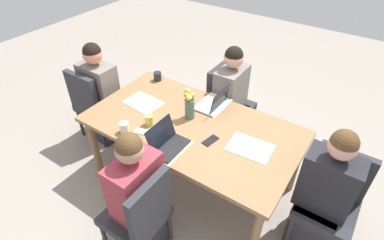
% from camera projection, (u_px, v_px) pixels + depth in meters
% --- Properties ---
extents(ground_plane, '(10.00, 10.00, 0.00)m').
position_uv_depth(ground_plane, '(192.00, 179.00, 3.24)').
color(ground_plane, gray).
extents(dining_table, '(1.94, 1.06, 0.73)m').
position_uv_depth(dining_table, '(192.00, 130.00, 2.83)').
color(dining_table, olive).
rests_on(dining_table, ground_plane).
extents(chair_head_left_left_near, '(0.44, 0.44, 0.90)m').
position_uv_depth(chair_head_left_left_near, '(94.00, 102.00, 3.48)').
color(chair_head_left_left_near, '#2D2D33').
rests_on(chair_head_left_left_near, ground_plane).
extents(person_head_left_left_near, '(0.40, 0.36, 1.19)m').
position_uv_depth(person_head_left_left_near, '(102.00, 98.00, 3.49)').
color(person_head_left_left_near, '#2D2D33').
rests_on(person_head_left_left_near, ground_plane).
extents(chair_near_left_mid, '(0.44, 0.44, 0.90)m').
position_uv_depth(chair_near_left_mid, '(141.00, 213.00, 2.32)').
color(chair_near_left_mid, '#2D2D33').
rests_on(chair_near_left_mid, ground_plane).
extents(person_near_left_mid, '(0.36, 0.40, 1.19)m').
position_uv_depth(person_near_left_mid, '(138.00, 201.00, 2.37)').
color(person_near_left_mid, '#2D2D33').
rests_on(person_near_left_mid, ground_plane).
extents(chair_head_right_left_far, '(0.44, 0.44, 0.90)m').
position_uv_depth(chair_head_right_left_far, '(332.00, 197.00, 2.44)').
color(chair_head_right_left_far, '#2D2D33').
rests_on(chair_head_right_left_far, ground_plane).
extents(person_head_right_left_far, '(0.40, 0.36, 1.19)m').
position_uv_depth(person_head_right_left_far, '(322.00, 197.00, 2.40)').
color(person_head_right_left_far, '#2D2D33').
rests_on(person_head_right_left_far, ground_plane).
extents(chair_far_right_near, '(0.44, 0.44, 0.90)m').
position_uv_depth(chair_far_right_near, '(226.00, 100.00, 3.51)').
color(chair_far_right_near, '#2D2D33').
rests_on(chair_far_right_near, ground_plane).
extents(person_far_right_near, '(0.36, 0.40, 1.19)m').
position_uv_depth(person_far_right_near, '(230.00, 103.00, 3.42)').
color(person_far_right_near, '#2D2D33').
rests_on(person_far_right_near, ground_plane).
extents(flower_vase, '(0.11, 0.10, 0.30)m').
position_uv_depth(flower_vase, '(189.00, 104.00, 2.78)').
color(flower_vase, '#4C6B60').
rests_on(flower_vase, dining_table).
extents(placemat_head_left_left_near, '(0.38, 0.29, 0.00)m').
position_uv_depth(placemat_head_left_left_near, '(143.00, 103.00, 3.06)').
color(placemat_head_left_left_near, beige).
rests_on(placemat_head_left_left_near, dining_table).
extents(placemat_near_left_mid, '(0.26, 0.36, 0.00)m').
position_uv_depth(placemat_near_left_mid, '(169.00, 148.00, 2.53)').
color(placemat_near_left_mid, beige).
rests_on(placemat_near_left_mid, dining_table).
extents(placemat_head_right_left_far, '(0.38, 0.28, 0.00)m').
position_uv_depth(placemat_head_right_left_far, '(250.00, 147.00, 2.54)').
color(placemat_head_right_left_far, beige).
rests_on(placemat_head_right_left_far, dining_table).
extents(placemat_far_right_near, '(0.26, 0.36, 0.00)m').
position_uv_depth(placemat_far_right_near, '(213.00, 104.00, 3.03)').
color(placemat_far_right_near, beige).
rests_on(placemat_far_right_near, dining_table).
extents(laptop_far_right_near, '(0.22, 0.32, 0.21)m').
position_uv_depth(laptop_far_right_near, '(214.00, 103.00, 2.98)').
color(laptop_far_right_near, silver).
rests_on(laptop_far_right_near, dining_table).
extents(laptop_near_left_mid, '(0.22, 0.32, 0.21)m').
position_uv_depth(laptop_near_left_mid, '(167.00, 143.00, 2.53)').
color(laptop_near_left_mid, black).
rests_on(laptop_near_left_mid, dining_table).
extents(coffee_mug_near_left, '(0.08, 0.08, 0.10)m').
position_uv_depth(coffee_mug_near_left, '(158.00, 76.00, 3.37)').
color(coffee_mug_near_left, '#232328').
rests_on(coffee_mug_near_left, dining_table).
extents(coffee_mug_near_right, '(0.07, 0.07, 0.10)m').
position_uv_depth(coffee_mug_near_right, '(149.00, 120.00, 2.75)').
color(coffee_mug_near_right, '#DBC64C').
rests_on(coffee_mug_near_right, dining_table).
extents(coffee_mug_centre_left, '(0.08, 0.08, 0.10)m').
position_uv_depth(coffee_mug_centre_left, '(124.00, 127.00, 2.67)').
color(coffee_mug_centre_left, white).
rests_on(coffee_mug_centre_left, dining_table).
extents(phone_black, '(0.10, 0.16, 0.01)m').
position_uv_depth(phone_black, '(211.00, 140.00, 2.61)').
color(phone_black, black).
rests_on(phone_black, dining_table).
extents(phone_silver, '(0.16, 0.11, 0.01)m').
position_uv_depth(phone_silver, '(143.00, 132.00, 2.70)').
color(phone_silver, silver).
rests_on(phone_silver, dining_table).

